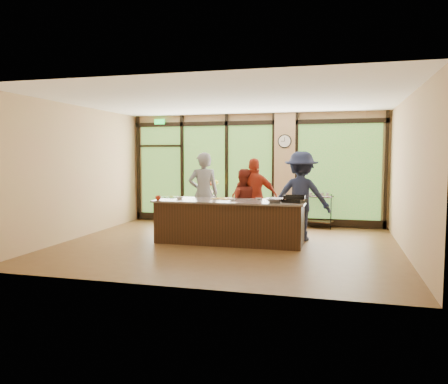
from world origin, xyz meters
The scene contains 25 objects.
floor centered at (0.00, 0.00, 0.00)m, with size 7.00×7.00×0.00m, color brown.
ceiling centered at (0.00, 0.00, 3.00)m, with size 7.00×7.00×0.00m, color white.
back_wall centered at (0.00, 3.00, 1.50)m, with size 7.00×7.00×0.00m, color tan.
left_wall centered at (-3.50, 0.00, 1.50)m, with size 6.00×6.00×0.00m, color tan.
right_wall centered at (3.50, 0.00, 1.50)m, with size 6.00×6.00×0.00m, color tan.
window_wall centered at (0.16, 2.95, 1.39)m, with size 6.90×0.12×3.00m.
island_base centered at (0.00, 0.30, 0.44)m, with size 3.10×1.00×0.88m, color black.
countertop centered at (0.00, 0.30, 0.90)m, with size 3.20×1.10×0.04m, color #70655D.
wall_clock centered at (0.85, 2.87, 2.25)m, with size 0.36×0.04×0.36m.
cook_left centered at (-0.83, 1.06, 0.97)m, with size 0.71×0.47×1.95m, color slate.
cook_midleft centered at (0.12, 1.05, 0.79)m, with size 0.76×0.60×1.57m, color maroon.
cook_midright centered at (0.38, 1.13, 0.91)m, with size 1.06×0.44×1.82m, color #A63019.
cook_right centered at (1.45, 0.97, 0.98)m, with size 1.27×0.73×1.96m, color #1B213C.
roasting_pan centered at (1.38, 0.20, 0.96)m, with size 0.42×0.33×0.07m, color black.
mixing_bowl centered at (0.99, 0.11, 0.96)m, with size 0.35×0.35×0.09m, color silver.
cutting_board_left centered at (-1.50, 0.57, 0.93)m, with size 0.36×0.27×0.01m, color green.
cutting_board_center centered at (-0.23, 0.55, 0.93)m, with size 0.40×0.30×0.01m, color gold.
cutting_board_right centered at (1.02, 0.66, 0.93)m, with size 0.38×0.28×0.01m, color gold.
prep_bowl_near centered at (-1.14, 0.29, 0.94)m, with size 0.15×0.15×0.05m, color silver.
prep_bowl_mid centered at (0.07, 0.23, 0.94)m, with size 0.13×0.13×0.04m, color silver.
prep_bowl_far centered at (0.57, 0.60, 0.94)m, with size 0.13×0.13×0.03m, color silver.
red_ramekin centered at (-1.50, -0.06, 0.97)m, with size 0.12×0.12×0.10m, color #A42710.
flower_stand centered at (-1.07, 2.26, 0.41)m, with size 0.41×0.41×0.82m, color black.
flower_vase centered at (-1.07, 2.26, 0.95)m, with size 0.25×0.25×0.26m, color #977D52.
bar_cart centered at (1.77, 2.75, 0.55)m, with size 0.75×0.54×0.92m.
Camera 1 is at (2.23, -8.71, 1.87)m, focal length 35.00 mm.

